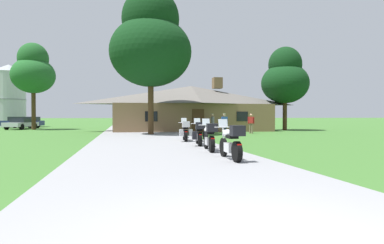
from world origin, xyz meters
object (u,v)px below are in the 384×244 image
(motorcycle_white_nearest_to_camera, at_px, (231,142))
(motorcycle_white_second_in_row, at_px, (209,137))
(parked_silver_sedan_far_left, at_px, (21,124))
(bystander_gray_shirt_near_lodge, at_px, (213,122))
(tree_left_far, at_px, (33,71))
(bystander_blue_shirt_by_tree, at_px, (224,123))
(parked_navy_suv_far_left, at_px, (23,122))
(motorcycle_orange_farthest_in_row, at_px, (185,131))
(tree_right_of_lodge, at_px, (285,78))
(metal_silo_distant, at_px, (9,96))
(motorcycle_black_third_in_row, at_px, (199,134))
(bystander_red_shirt_beside_signpost, at_px, (251,122))
(tree_by_lodge_front, at_px, (151,42))

(motorcycle_white_nearest_to_camera, xyz_separation_m, motorcycle_white_second_in_row, (0.00, 2.73, 0.00))
(parked_silver_sedan_far_left, bearing_deg, bystander_gray_shirt_near_lodge, -15.99)
(motorcycle_white_second_in_row, relative_size, tree_left_far, 0.22)
(motorcycle_white_nearest_to_camera, distance_m, bystander_blue_shirt_by_tree, 15.59)
(motorcycle_white_nearest_to_camera, bearing_deg, parked_navy_suv_far_left, 115.70)
(motorcycle_orange_farthest_in_row, distance_m, bystander_gray_shirt_near_lodge, 10.88)
(tree_left_far, relative_size, tree_right_of_lodge, 1.08)
(metal_silo_distant, height_order, parked_navy_suv_far_left, metal_silo_distant)
(motorcycle_black_third_in_row, height_order, bystander_blue_shirt_by_tree, bystander_blue_shirt_by_tree)
(bystander_red_shirt_beside_signpost, bearing_deg, motorcycle_orange_farthest_in_row, -99.53)
(bystander_blue_shirt_by_tree, height_order, tree_left_far, tree_left_far)
(motorcycle_orange_farthest_in_row, xyz_separation_m, tree_by_lodge_front, (-1.33, 7.49, 6.59))
(motorcycle_orange_farthest_in_row, height_order, tree_by_lodge_front, tree_by_lodge_front)
(bystander_red_shirt_beside_signpost, distance_m, parked_silver_sedan_far_left, 25.64)
(motorcycle_white_nearest_to_camera, height_order, tree_left_far, tree_left_far)
(bystander_gray_shirt_near_lodge, xyz_separation_m, bystander_blue_shirt_by_tree, (0.12, -3.11, 0.00))
(tree_right_of_lodge, bearing_deg, motorcycle_black_third_in_row, -128.88)
(motorcycle_white_second_in_row, xyz_separation_m, parked_navy_suv_far_left, (-15.48, 30.66, 0.16))
(motorcycle_orange_farthest_in_row, bearing_deg, parked_navy_suv_far_left, 127.63)
(bystander_gray_shirt_near_lodge, distance_m, tree_by_lodge_front, 8.79)
(bystander_red_shirt_beside_signpost, bearing_deg, motorcycle_black_third_in_row, -90.59)
(motorcycle_white_second_in_row, bearing_deg, bystander_blue_shirt_by_tree, 75.40)
(motorcycle_white_second_in_row, xyz_separation_m, tree_right_of_lodge, (12.98, 18.46, 4.82))
(bystander_red_shirt_beside_signpost, distance_m, bystander_blue_shirt_by_tree, 2.86)
(motorcycle_white_nearest_to_camera, distance_m, tree_by_lodge_front, 16.94)
(parked_silver_sedan_far_left, bearing_deg, bystander_red_shirt_beside_signpost, -16.74)
(tree_right_of_lodge, height_order, parked_navy_suv_far_left, tree_right_of_lodge)
(tree_right_of_lodge, xyz_separation_m, parked_navy_suv_far_left, (-28.46, 12.20, -4.66))
(motorcycle_white_second_in_row, distance_m, parked_navy_suv_far_left, 34.35)
(motorcycle_white_second_in_row, xyz_separation_m, motorcycle_orange_farthest_in_row, (0.01, 5.34, -0.01))
(bystander_red_shirt_beside_signpost, xyz_separation_m, parked_navy_suv_far_left, (-22.62, 17.44, -0.15))
(motorcycle_orange_farthest_in_row, height_order, bystander_red_shirt_beside_signpost, bystander_red_shirt_beside_signpost)
(tree_by_lodge_front, bearing_deg, motorcycle_orange_farthest_in_row, -79.96)
(bystander_gray_shirt_near_lodge, bearing_deg, parked_silver_sedan_far_left, 56.90)
(tree_right_of_lodge, bearing_deg, bystander_gray_shirt_near_lodge, -159.93)
(tree_by_lodge_front, bearing_deg, bystander_gray_shirt_near_lodge, 23.64)
(motorcycle_black_third_in_row, height_order, tree_by_lodge_front, tree_by_lodge_front)
(motorcycle_orange_farthest_in_row, relative_size, tree_by_lodge_front, 0.18)
(motorcycle_black_third_in_row, distance_m, tree_right_of_lodge, 20.98)
(parked_navy_suv_far_left, bearing_deg, bystander_blue_shirt_by_tree, -120.00)
(motorcycle_orange_farthest_in_row, xyz_separation_m, tree_right_of_lodge, (12.97, 13.12, 4.83))
(motorcycle_white_second_in_row, height_order, tree_by_lodge_front, tree_by_lodge_front)
(motorcycle_white_nearest_to_camera, height_order, motorcycle_black_third_in_row, same)
(tree_right_of_lodge, height_order, metal_silo_distant, tree_right_of_lodge)
(metal_silo_distant, distance_m, parked_navy_suv_far_left, 6.94)
(tree_right_of_lodge, bearing_deg, motorcycle_white_nearest_to_camera, -121.49)
(motorcycle_black_third_in_row, xyz_separation_m, tree_by_lodge_front, (-1.49, 10.26, 6.59))
(motorcycle_white_nearest_to_camera, xyz_separation_m, parked_silver_sedan_far_left, (-14.60, 29.54, 0.02))
(parked_silver_sedan_far_left, bearing_deg, tree_by_lodge_front, -31.21)
(motorcycle_white_nearest_to_camera, height_order, motorcycle_orange_farthest_in_row, same)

